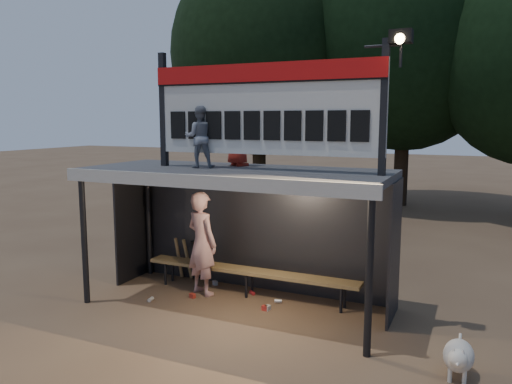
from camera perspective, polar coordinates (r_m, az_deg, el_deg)
ground at (r=8.63m, az=-2.36°, el=-12.86°), size 80.00×80.00×0.00m
player at (r=8.98m, az=-6.20°, el=-5.83°), size 0.79×0.66×1.86m
child_a at (r=8.29m, az=-6.47°, el=6.25°), size 0.61×0.56×1.01m
child_b at (r=8.61m, az=-2.08°, el=6.69°), size 0.64×0.61×1.11m
dugout_shelter at (r=8.37m, az=-1.69°, el=-0.43°), size 5.10×2.08×2.32m
scoreboard_assembly at (r=7.81m, az=1.18°, el=9.84°), size 4.10×0.27×1.99m
bench at (r=8.96m, az=-0.78°, el=-9.12°), size 4.00×0.35×0.48m
tree_left at (r=18.96m, az=0.37°, el=15.55°), size 6.46×6.46×9.27m
tree_mid at (r=19.12m, az=16.84°, el=17.12°), size 7.22×7.22×10.36m
dog at (r=6.80m, az=22.14°, el=-16.99°), size 0.36×0.81×0.49m
bats at (r=9.85m, az=-7.83°, el=-7.59°), size 0.48×0.33×0.84m
litter at (r=8.88m, az=-2.88°, el=-11.99°), size 2.15×1.34×0.08m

